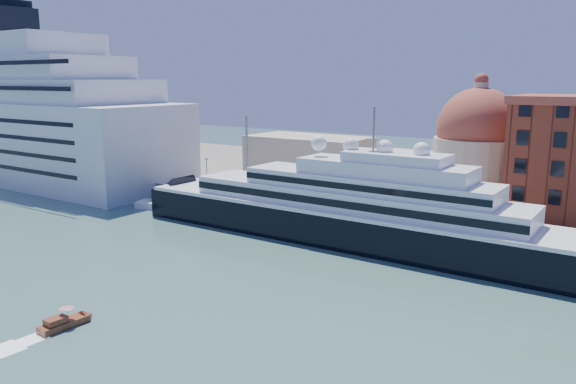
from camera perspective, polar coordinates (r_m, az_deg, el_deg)
The scene contains 9 objects.
ground at distance 87.51m, azimuth -7.31°, elevation -7.45°, with size 400.00×400.00×0.00m, color #335957.
quay at distance 113.72m, azimuth 4.11°, elevation -2.30°, with size 180.00×10.00×2.50m, color gray.
land at distance 149.88m, azimuth 12.05°, elevation 0.71°, with size 260.00×72.00×2.00m, color slate.
quay_fence at distance 109.53m, azimuth 2.93°, elevation -1.83°, with size 180.00×0.10×1.20m, color slate.
superyacht at distance 100.73m, azimuth 3.91°, elevation -2.04°, with size 92.56×12.83×27.66m.
service_barge at distance 126.66m, azimuth -12.28°, elevation -1.32°, with size 13.46×7.75×2.87m.
water_taxi at distance 71.08m, azimuth -21.91°, elevation -12.21°, with size 2.22×5.81×2.71m.
church at distance 130.14m, azimuth 11.91°, elevation 3.55°, with size 66.00×18.00×25.50m.
lamp_posts at distance 117.40m, azimuth -1.61°, elevation 2.43°, with size 120.80×2.40×18.00m.
Camera 1 is at (55.47, -61.58, 28.11)m, focal length 35.00 mm.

